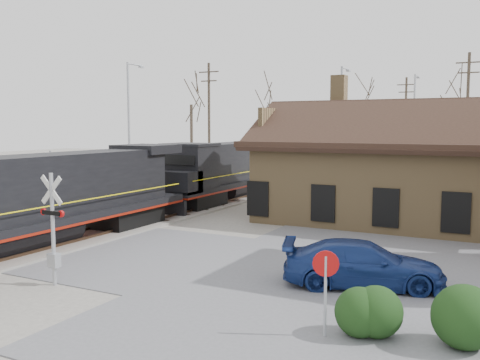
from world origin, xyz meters
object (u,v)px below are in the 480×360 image
object	(u,v)px
depot	(403,176)
parked_car	(363,264)
locomotive_trailing	(237,168)
locomotive_lead	(17,201)

from	to	relation	value
depot	parked_car	bearing A→B (deg)	-84.88
parked_car	depot	bearing A→B (deg)	-12.79
depot	locomotive_trailing	bearing A→B (deg)	160.75
depot	locomotive_trailing	xyz separation A→B (m)	(-11.99, 4.19, -0.28)
locomotive_lead	parked_car	xyz separation A→B (m)	(13.09, 2.04, -1.40)
depot	parked_car	size ratio (longest dim) A/B	3.04
locomotive_lead	locomotive_trailing	world-z (taller)	locomotive_lead
depot	locomotive_lead	size ratio (longest dim) A/B	0.83
locomotive_trailing	parked_car	world-z (taller)	locomotive_trailing
locomotive_trailing	parked_car	bearing A→B (deg)	-51.52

